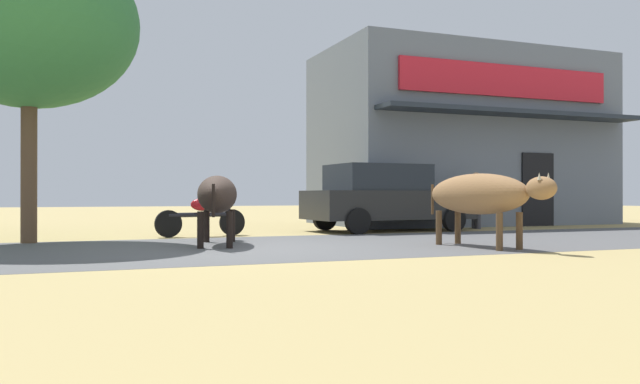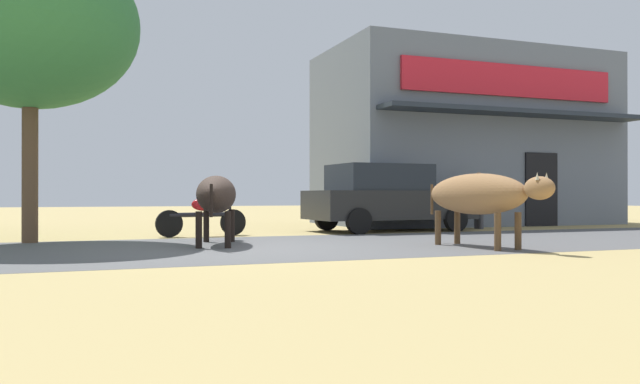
{
  "view_description": "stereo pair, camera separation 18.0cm",
  "coord_description": "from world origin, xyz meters",
  "px_view_note": "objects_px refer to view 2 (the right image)",
  "views": [
    {
      "loc": [
        -2.73,
        -10.65,
        0.9
      ],
      "look_at": [
        2.06,
        1.51,
        0.96
      ],
      "focal_mm": 36.1,
      "sensor_mm": 36.0,
      "label": 1
    },
    {
      "loc": [
        -2.56,
        -10.71,
        0.9
      ],
      "look_at": [
        2.06,
        1.51,
        0.96
      ],
      "focal_mm": 36.1,
      "sensor_mm": 36.0,
      "label": 2
    }
  ],
  "objects_px": {
    "parked_hatchback_car": "(387,197)",
    "parked_motorcycle": "(203,215)",
    "cow_near_brown": "(217,195)",
    "pedestrian_by_shop": "(479,196)",
    "roadside_tree": "(30,24)",
    "cow_far_dark": "(479,195)"
  },
  "relations": [
    {
      "from": "parked_motorcycle",
      "to": "pedestrian_by_shop",
      "type": "distance_m",
      "value": 7.39
    },
    {
      "from": "parked_motorcycle",
      "to": "cow_far_dark",
      "type": "height_order",
      "value": "cow_far_dark"
    },
    {
      "from": "parked_hatchback_car",
      "to": "roadside_tree",
      "type": "bearing_deg",
      "value": -172.23
    },
    {
      "from": "parked_motorcycle",
      "to": "cow_far_dark",
      "type": "bearing_deg",
      "value": -50.24
    },
    {
      "from": "parked_hatchback_car",
      "to": "parked_motorcycle",
      "type": "relative_size",
      "value": 2.07
    },
    {
      "from": "parked_motorcycle",
      "to": "cow_far_dark",
      "type": "xyz_separation_m",
      "value": [
        3.85,
        -4.62,
        0.44
      ]
    },
    {
      "from": "cow_near_brown",
      "to": "pedestrian_by_shop",
      "type": "height_order",
      "value": "pedestrian_by_shop"
    },
    {
      "from": "roadside_tree",
      "to": "cow_far_dark",
      "type": "height_order",
      "value": "roadside_tree"
    },
    {
      "from": "roadside_tree",
      "to": "parked_hatchback_car",
      "type": "relative_size",
      "value": 1.39
    },
    {
      "from": "parked_motorcycle",
      "to": "cow_near_brown",
      "type": "height_order",
      "value": "cow_near_brown"
    },
    {
      "from": "parked_hatchback_car",
      "to": "parked_motorcycle",
      "type": "xyz_separation_m",
      "value": [
        -4.61,
        -0.4,
        -0.38
      ]
    },
    {
      "from": "parked_hatchback_car",
      "to": "cow_near_brown",
      "type": "height_order",
      "value": "parked_hatchback_car"
    },
    {
      "from": "pedestrian_by_shop",
      "to": "parked_hatchback_car",
      "type": "bearing_deg",
      "value": -178.52
    },
    {
      "from": "roadside_tree",
      "to": "cow_near_brown",
      "type": "bearing_deg",
      "value": -28.58
    },
    {
      "from": "cow_near_brown",
      "to": "pedestrian_by_shop",
      "type": "xyz_separation_m",
      "value": [
        7.56,
        2.89,
        -0.03
      ]
    },
    {
      "from": "parked_motorcycle",
      "to": "cow_near_brown",
      "type": "relative_size",
      "value": 0.72
    },
    {
      "from": "roadside_tree",
      "to": "parked_hatchback_car",
      "type": "xyz_separation_m",
      "value": [
        8.0,
        1.09,
        -3.27
      ]
    },
    {
      "from": "roadside_tree",
      "to": "pedestrian_by_shop",
      "type": "relative_size",
      "value": 3.83
    },
    {
      "from": "parked_hatchback_car",
      "to": "parked_motorcycle",
      "type": "bearing_deg",
      "value": -175.07
    },
    {
      "from": "parked_hatchback_car",
      "to": "pedestrian_by_shop",
      "type": "xyz_separation_m",
      "value": [
        2.75,
        0.07,
        0.03
      ]
    },
    {
      "from": "cow_far_dark",
      "to": "roadside_tree",
      "type": "bearing_deg",
      "value": 151.47
    },
    {
      "from": "parked_hatchback_car",
      "to": "cow_near_brown",
      "type": "relative_size",
      "value": 1.48
    }
  ]
}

